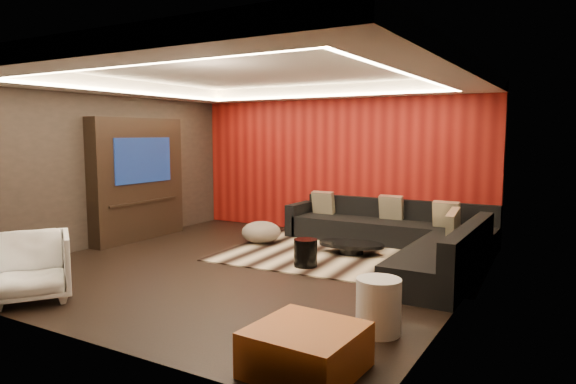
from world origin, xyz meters
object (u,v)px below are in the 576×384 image
Objects in this scene: armchair at (31,267)px; sectional_sofa at (406,239)px; orange_ottoman at (306,349)px; white_side_table at (378,306)px; coffee_table at (351,248)px; drum_stool at (306,253)px.

sectional_sofa is at bearing 0.29° from armchair.
sectional_sofa reaches higher than orange_ottoman.
white_side_table is at bearing 78.04° from orange_ottoman.
coffee_table is 0.29× the size of sectional_sofa.
orange_ottoman is 0.98× the size of armchair.
drum_stool is at bearing 118.37° from orange_ottoman.
white_side_table is 3.40m from sectional_sofa.
armchair is (-2.07, -2.86, 0.17)m from drum_stool.
armchair is (-3.83, -1.06, 0.12)m from white_side_table.
coffee_table is 0.88m from sectional_sofa.
armchair is 0.23× the size of sectional_sofa.
orange_ottoman is at bearing -54.62° from armchair.
sectional_sofa is at bearing 103.03° from white_side_table.
orange_ottoman is at bearing -82.92° from sectional_sofa.
armchair reaches higher than sectional_sofa.
white_side_table is (1.77, -1.80, 0.05)m from drum_stool.
armchair is 5.34m from sectional_sofa.
orange_ottoman is 0.23× the size of sectional_sofa.
coffee_table is at bearing 108.22° from orange_ottoman.
sectional_sofa is at bearing 30.58° from coffee_table.
armchair is at bearing -125.10° from sectional_sofa.
drum_stool is 0.46× the size of armchair.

